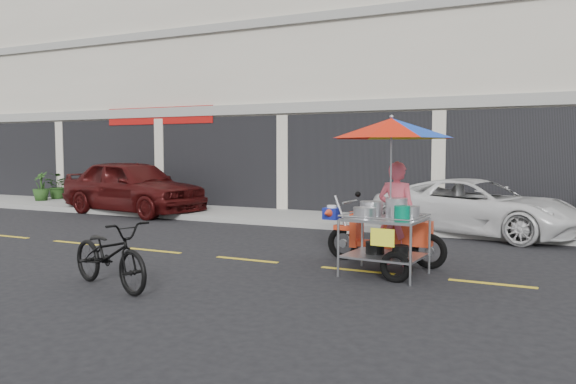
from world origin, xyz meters
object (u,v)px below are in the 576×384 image
at_px(near_bicycle, 110,254).
at_px(maroon_sedan, 133,186).
at_px(food_vendor_rig, 391,174).
at_px(white_pickup, 477,207).

bearing_deg(near_bicycle, maroon_sedan, 56.57).
xyz_separation_m(maroon_sedan, food_vendor_rig, (8.99, -4.40, 0.71)).
bearing_deg(food_vendor_rig, maroon_sedan, 158.65).
bearing_deg(white_pickup, food_vendor_rig, -173.51).
height_order(white_pickup, near_bicycle, white_pickup).
height_order(near_bicycle, food_vendor_rig, food_vendor_rig).
bearing_deg(maroon_sedan, near_bicycle, -132.10).
distance_m(maroon_sedan, white_pickup, 9.72).
xyz_separation_m(maroon_sedan, white_pickup, (9.72, 0.09, -0.19)).
distance_m(near_bicycle, food_vendor_rig, 4.31).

